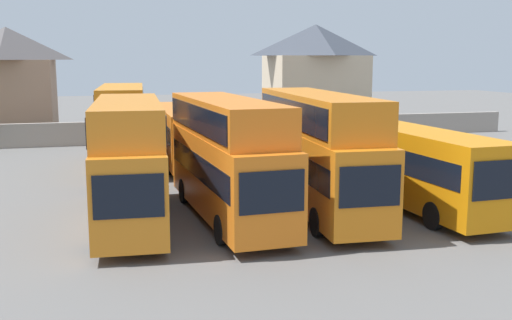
# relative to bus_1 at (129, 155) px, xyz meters

# --- Properties ---
(ground) EXTENTS (140.00, 140.00, 0.00)m
(ground) POSITION_rel_bus_1_xyz_m (6.00, 18.05, -2.78)
(ground) COLOR #605E5B
(depot_boundary_wall) EXTENTS (56.00, 0.50, 1.80)m
(depot_boundary_wall) POSITION_rel_bus_1_xyz_m (6.00, 23.51, -1.88)
(depot_boundary_wall) COLOR gray
(depot_boundary_wall) RESTS_ON ground
(bus_1) EXTENTS (3.09, 10.47, 4.94)m
(bus_1) POSITION_rel_bus_1_xyz_m (0.00, 0.00, 0.00)
(bus_1) COLOR orange
(bus_1) RESTS_ON ground
(bus_2) EXTENTS (3.18, 11.13, 4.95)m
(bus_2) POSITION_rel_bus_1_xyz_m (3.93, -0.18, 0.01)
(bus_2) COLOR orange
(bus_2) RESTS_ON ground
(bus_3) EXTENTS (3.00, 11.46, 5.10)m
(bus_3) POSITION_rel_bus_1_xyz_m (7.94, -0.03, 0.09)
(bus_3) COLOR orange
(bus_3) RESTS_ON ground
(bus_4) EXTENTS (3.21, 11.48, 3.52)m
(bus_4) POSITION_rel_bus_1_xyz_m (12.31, -0.30, -0.78)
(bus_4) COLOR orange
(bus_4) RESTS_ON ground
(bus_5) EXTENTS (3.28, 10.59, 4.92)m
(bus_5) POSITION_rel_bus_1_xyz_m (0.28, 13.28, -0.01)
(bus_5) COLOR orange
(bus_5) RESTS_ON ground
(bus_6) EXTENTS (2.72, 11.61, 3.51)m
(bus_6) POSITION_rel_bus_1_xyz_m (3.93, 13.61, -0.78)
(bus_6) COLOR orange
(bus_6) RESTS_ON ground
(bus_7) EXTENTS (3.10, 10.69, 3.48)m
(bus_7) POSITION_rel_bus_1_xyz_m (7.18, 13.87, -0.80)
(bus_7) COLOR orange
(bus_7) RESTS_ON ground
(bus_8) EXTENTS (3.39, 11.81, 3.53)m
(bus_8) POSITION_rel_bus_1_xyz_m (11.50, 13.34, -0.77)
(bus_8) COLOR orange
(bus_8) RESTS_ON ground
(house_terrace_left) EXTENTS (7.44, 7.76, 9.13)m
(house_terrace_left) POSITION_rel_bus_1_xyz_m (-8.18, 29.75, 1.87)
(house_terrace_left) COLOR #9E7A60
(house_terrace_left) RESTS_ON ground
(house_terrace_centre) EXTENTS (8.96, 7.13, 9.70)m
(house_terrace_centre) POSITION_rel_bus_1_xyz_m (18.76, 30.02, 2.17)
(house_terrace_centre) COLOR #C6B293
(house_terrace_centre) RESTS_ON ground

